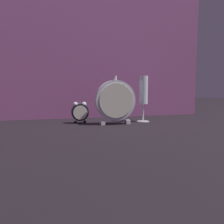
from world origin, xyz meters
TOP-DOWN VIEW (x-y plane):
  - ground_plane at (0.00, 0.00)m, footprint 4.00×4.00m
  - fabric_backdrop_drape at (0.00, 0.33)m, footprint 1.20×0.01m
  - alarm_clock_twin_bell at (-0.14, 0.14)m, footprint 0.08×0.03m
  - mantel_clock_silver at (0.01, 0.06)m, footprint 0.19×0.04m
  - champagne_flute at (0.17, 0.10)m, footprint 0.06×0.06m

SIDE VIEW (x-z plane):
  - ground_plane at x=0.00m, z-range 0.00..0.00m
  - alarm_clock_twin_bell at x=-0.14m, z-range 0.01..0.11m
  - mantel_clock_silver at x=0.01m, z-range 0.00..0.22m
  - champagne_flute at x=0.17m, z-range 0.03..0.26m
  - fabric_backdrop_drape at x=0.00m, z-range 0.00..0.75m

